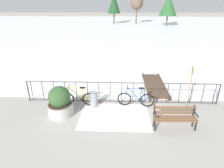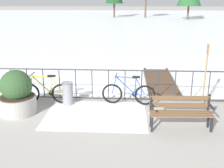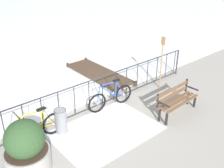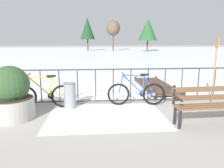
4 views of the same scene
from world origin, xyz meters
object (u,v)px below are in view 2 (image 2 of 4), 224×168
bicycle_second (46,92)px  park_bench (181,110)px  bicycle_near_railing (129,93)px  planter_with_shrub (17,94)px  oar_upright (206,72)px  trash_bin (68,93)px

bicycle_second → park_bench: bearing=-20.8°
bicycle_near_railing → bicycle_second: bearing=-178.9°
bicycle_near_railing → planter_with_shrub: planter_with_shrub is taller
bicycle_second → oar_upright: oar_upright is taller
bicycle_near_railing → trash_bin: bearing=-176.3°
bicycle_near_railing → park_bench: bicycle_near_railing is taller
park_bench → planter_with_shrub: 4.67m
bicycle_near_railing → park_bench: bearing=-49.5°
planter_with_shrub → oar_upright: 5.66m
bicycle_near_railing → oar_upright: (2.31, -0.12, 0.77)m
bicycle_second → trash_bin: size_ratio=2.34×
bicycle_second → oar_upright: (4.98, -0.07, 0.77)m
planter_with_shrub → trash_bin: size_ratio=1.79×
planter_with_shrub → trash_bin: (1.33, 0.74, -0.22)m
bicycle_second → trash_bin: 0.74m
bicycle_near_railing → park_bench: size_ratio=1.06×
planter_with_shrub → oar_upright: (5.58, 0.75, 0.54)m
park_bench → planter_with_shrub: planter_with_shrub is taller
planter_with_shrub → trash_bin: 1.54m
bicycle_near_railing → oar_upright: size_ratio=0.86×
oar_upright → park_bench: bearing=-123.4°
oar_upright → trash_bin: bearing=-179.9°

